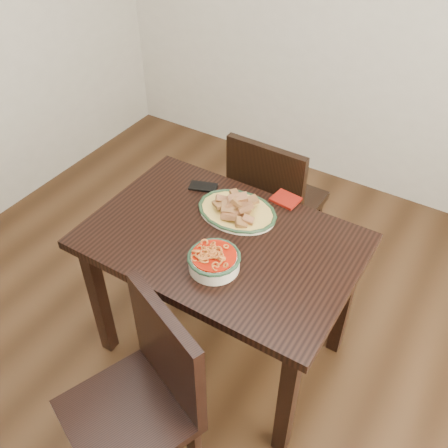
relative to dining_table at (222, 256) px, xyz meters
The scene contains 8 objects.
floor 0.65m from the dining_table, 141.40° to the right, with size 3.50×3.50×0.00m, color #331F10.
dining_table is the anchor object (origin of this frame).
chair_far 0.64m from the dining_table, 96.48° to the left, with size 0.42×0.42×0.89m.
chair_near 0.64m from the dining_table, 84.34° to the right, with size 0.55×0.55×0.89m.
fish_plate 0.23m from the dining_table, 98.61° to the left, with size 0.35×0.27×0.11m.
noodle_bowl 0.23m from the dining_table, 67.32° to the right, with size 0.21×0.21×0.08m.
smartphone 0.37m from the dining_table, 135.88° to the left, with size 0.13×0.07×0.01m, color black.
napkin 0.40m from the dining_table, 72.53° to the left, with size 0.12×0.10×0.01m, color maroon.
Camera 1 is at (0.87, -1.22, 2.15)m, focal length 40.00 mm.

